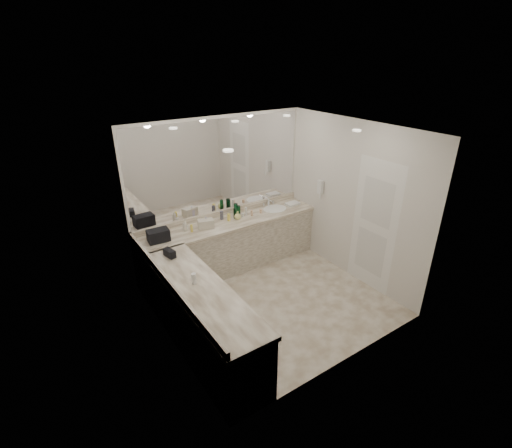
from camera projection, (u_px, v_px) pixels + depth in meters
floor at (270, 301)px, 5.74m from camera, size 3.20×3.20×0.00m
ceiling at (274, 131)px, 4.64m from camera, size 3.20×3.20×0.00m
wall_back at (220, 194)px, 6.32m from camera, size 3.20×0.02×2.60m
wall_left at (163, 257)px, 4.38m from camera, size 0.02×3.00×2.60m
wall_right at (352, 201)px, 5.99m from camera, size 0.02×3.00×2.60m
vanity_back_base at (231, 246)px, 6.46m from camera, size 3.20×0.60×0.84m
vanity_back_top at (230, 223)px, 6.27m from camera, size 3.20×0.64×0.06m
vanity_left_base at (202, 320)px, 4.68m from camera, size 0.60×2.40×0.84m
vanity_left_top at (200, 291)px, 4.49m from camera, size 0.64×2.42×0.06m
backsplash_back at (222, 213)px, 6.45m from camera, size 3.20×0.04×0.10m
backsplash_left at (167, 281)px, 4.54m from camera, size 0.04×3.00×0.10m
mirror_back at (219, 167)px, 6.11m from camera, size 3.12×0.01×1.55m
mirror_left at (159, 220)px, 4.19m from camera, size 0.01×2.92×1.55m
sink at (275, 209)px, 6.74m from camera, size 0.44×0.44×0.03m
faucet at (268, 202)px, 6.87m from camera, size 0.24×0.16×0.14m
wall_phone at (320, 187)px, 6.48m from camera, size 0.06×0.10×0.24m
door at (374, 226)px, 5.72m from camera, size 0.02×0.82×2.10m
black_toiletry_bag at (158, 236)px, 5.56m from camera, size 0.33×0.22×0.18m
black_bag_spill at (170, 253)px, 5.15m from camera, size 0.13×0.21×0.11m
cream_cosmetic_case at (206, 224)px, 5.99m from camera, size 0.28×0.21×0.14m
hand_towel at (293, 204)px, 6.91m from camera, size 0.26×0.17×0.04m
lotion_left at (194, 279)px, 4.55m from camera, size 0.06×0.06×0.14m
soap_bottle_a at (185, 225)px, 5.89m from camera, size 0.10×0.10×0.19m
soap_bottle_b at (206, 222)px, 6.02m from camera, size 0.09×0.09×0.17m
soap_bottle_c at (238, 215)px, 6.30m from camera, size 0.14×0.14×0.15m
green_bottle_0 at (236, 209)px, 6.44m from camera, size 0.07×0.07×0.22m
green_bottle_1 at (235, 213)px, 6.33m from camera, size 0.06×0.06×0.18m
green_bottle_2 at (238, 211)px, 6.43m from camera, size 0.07×0.07×0.18m
amenity_bottle_0 at (222, 215)px, 6.30m from camera, size 0.06×0.06×0.15m
amenity_bottle_1 at (192, 228)px, 5.86m from camera, size 0.04×0.04×0.13m
amenity_bottle_2 at (243, 215)px, 6.41m from camera, size 0.05×0.05×0.07m
amenity_bottle_3 at (261, 211)px, 6.56m from camera, size 0.05×0.05×0.07m
amenity_bottle_4 at (252, 213)px, 6.44m from camera, size 0.04×0.04×0.10m
amenity_bottle_5 at (246, 211)px, 6.46m from camera, size 0.04×0.04×0.14m
amenity_bottle_6 at (229, 217)px, 6.25m from camera, size 0.05×0.05×0.13m
amenity_bottle_7 at (186, 228)px, 5.94m from camera, size 0.06×0.06×0.07m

